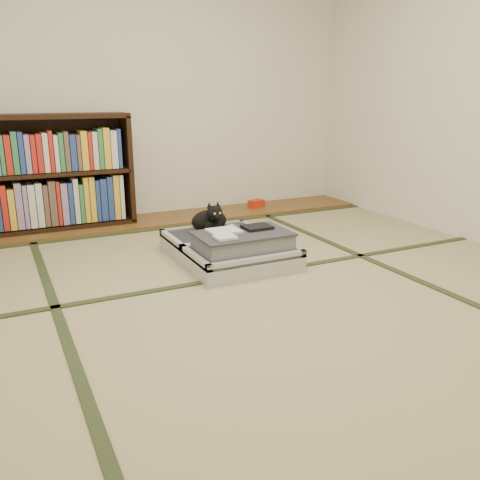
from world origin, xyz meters
name	(u,v)px	position (x,y,z in m)	size (l,w,h in m)	color
floor	(260,302)	(0.00, 0.00, 0.00)	(4.50, 4.50, 0.00)	tan
wood_strip	(152,220)	(0.00, 2.00, 0.01)	(4.00, 0.50, 0.02)	brown
red_item	(256,204)	(1.05, 2.03, 0.06)	(0.15, 0.09, 0.07)	red
room_shell	(264,6)	(0.00, 0.00, 1.46)	(4.50, 4.50, 4.50)	white
tatami_borders	(223,273)	(0.00, 0.49, 0.00)	(4.00, 4.50, 0.01)	#2D381E
bookcase	(46,175)	(-0.83, 2.07, 0.45)	(1.34, 0.31, 0.92)	black
suitcase	(230,248)	(0.15, 0.70, 0.09)	(0.67, 0.89, 0.26)	#BCBCC1
cat	(210,220)	(0.13, 0.99, 0.22)	(0.30, 0.30, 0.24)	black
cable_coil	(231,227)	(0.31, 1.03, 0.14)	(0.09, 0.09, 0.02)	white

